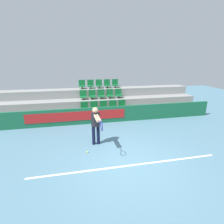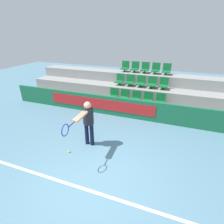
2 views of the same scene
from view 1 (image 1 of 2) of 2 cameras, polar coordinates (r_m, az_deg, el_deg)
ground_plane at (r=6.09m, az=4.82°, el=-15.96°), size 30.00×30.00×0.00m
court_baseline at (r=5.91m, az=5.45°, el=-17.03°), size 6.23×0.08×0.01m
barrier_wall at (r=9.37m, az=-2.26°, el=-0.89°), size 12.34×0.14×0.87m
bleacher_tier_front at (r=9.93m, az=-2.53°, el=-0.99°), size 11.94×0.91×0.50m
bleacher_tier_middle at (r=10.72m, az=-3.36°, el=1.73°), size 11.94×0.91×1.00m
bleacher_tier_back at (r=11.53m, az=-4.07°, el=4.07°), size 11.94×0.91×1.49m
stadium_chair_0 at (r=9.80m, az=-8.96°, el=1.52°), size 0.40×0.41×0.54m
stadium_chair_1 at (r=9.84m, az=-5.80°, el=1.70°), size 0.40×0.41×0.54m
stadium_chair_2 at (r=9.91m, az=-2.68°, el=1.88°), size 0.40×0.41×0.54m
stadium_chair_3 at (r=10.01m, az=0.39°, el=2.05°), size 0.40×0.41×0.54m
stadium_chair_4 at (r=10.13m, az=3.39°, el=2.21°), size 0.40×0.41×0.54m
stadium_chair_5 at (r=10.56m, az=-9.38°, el=5.39°), size 0.40×0.41×0.54m
stadium_chair_6 at (r=10.60m, az=-6.44°, el=5.55°), size 0.40×0.41×0.54m
stadium_chair_7 at (r=10.67m, az=-3.52°, el=5.70°), size 0.40×0.41×0.54m
stadium_chair_8 at (r=10.76m, az=-0.65°, el=5.82°), size 0.40×0.41×0.54m
stadium_chair_9 at (r=10.88m, az=2.17°, el=5.93°), size 0.40×0.41×0.54m
stadium_chair_10 at (r=11.37m, az=-9.75°, el=8.73°), size 0.40×0.41×0.54m
stadium_chair_11 at (r=11.41m, az=-6.99°, el=8.87°), size 0.40×0.41×0.54m
stadium_chair_12 at (r=11.47m, az=-4.26°, el=8.99°), size 0.40×0.41×0.54m
stadium_chair_13 at (r=11.56m, az=-1.56°, el=9.09°), size 0.40×0.41×0.54m
stadium_chair_14 at (r=11.67m, az=1.10°, el=9.16°), size 0.40×0.41×0.54m
tennis_player at (r=6.77m, az=-5.29°, el=-3.37°), size 0.34×1.61×1.54m
tennis_ball at (r=6.62m, az=-8.05°, el=-12.82°), size 0.07×0.07×0.07m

